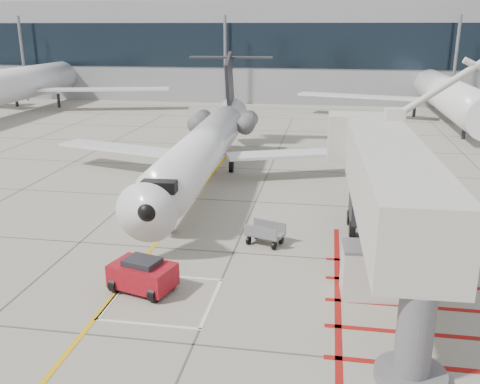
# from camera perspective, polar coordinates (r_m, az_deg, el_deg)

# --- Properties ---
(ground_plane) EXTENTS (260.00, 260.00, 0.00)m
(ground_plane) POSITION_cam_1_polar(r_m,az_deg,el_deg) (22.78, -2.51, -10.49)
(ground_plane) COLOR #9D9987
(ground_plane) RESTS_ON ground
(regional_jet) EXTENTS (25.95, 32.17, 8.20)m
(regional_jet) POSITION_cam_1_polar(r_m,az_deg,el_deg) (34.76, -4.71, 6.44)
(regional_jet) COLOR white
(regional_jet) RESTS_ON ground_plane
(jet_bridge) EXTENTS (9.82, 19.70, 7.77)m
(jet_bridge) POSITION_cam_1_polar(r_m,az_deg,el_deg) (22.79, 15.84, -0.56)
(jet_bridge) COLOR beige
(jet_bridge) RESTS_ON ground_plane
(pushback_tug) EXTENTS (2.93, 2.26, 1.51)m
(pushback_tug) POSITION_cam_1_polar(r_m,az_deg,el_deg) (22.83, -10.33, -8.59)
(pushback_tug) COLOR maroon
(pushback_tug) RESTS_ON ground_plane
(baggage_cart) EXTENTS (2.09, 1.68, 1.14)m
(baggage_cart) POSITION_cam_1_polar(r_m,az_deg,el_deg) (27.12, 2.69, -4.45)
(baggage_cart) COLOR slate
(baggage_cart) RESTS_ON ground_plane
(ground_power_unit) EXTENTS (2.83, 1.75, 2.17)m
(ground_power_unit) POSITION_cam_1_polar(r_m,az_deg,el_deg) (22.66, 14.29, -8.15)
(ground_power_unit) COLOR beige
(ground_power_unit) RESTS_ON ground_plane
(cone_nose) EXTENTS (0.33, 0.33, 0.45)m
(cone_nose) POSITION_cam_1_polar(r_m,az_deg,el_deg) (30.98, -10.21, -2.57)
(cone_nose) COLOR #F14E0C
(cone_nose) RESTS_ON ground_plane
(cone_side) EXTENTS (0.35, 0.35, 0.49)m
(cone_side) POSITION_cam_1_polar(r_m,az_deg,el_deg) (28.56, 4.20, -4.04)
(cone_side) COLOR #DC4E0B
(cone_side) RESTS_ON ground_plane
(terminal_building) EXTENTS (180.00, 28.00, 14.00)m
(terminal_building) POSITION_cam_1_polar(r_m,az_deg,el_deg) (89.95, 13.50, 14.55)
(terminal_building) COLOR gray
(terminal_building) RESTS_ON ground_plane
(terminal_glass_band) EXTENTS (180.00, 0.10, 6.00)m
(terminal_glass_band) POSITION_cam_1_polar(r_m,az_deg,el_deg) (75.91, 14.23, 14.83)
(terminal_glass_band) COLOR black
(terminal_glass_band) RESTS_ON ground_plane
(bg_aircraft_b) EXTENTS (37.25, 41.39, 12.42)m
(bg_aircraft_b) POSITION_cam_1_polar(r_m,az_deg,el_deg) (76.66, -21.99, 12.80)
(bg_aircraft_b) COLOR silver
(bg_aircraft_b) RESTS_ON ground_plane
(bg_aircraft_c) EXTENTS (33.93, 37.69, 11.31)m
(bg_aircraft_c) POSITION_cam_1_polar(r_m,az_deg,el_deg) (67.18, 21.15, 11.95)
(bg_aircraft_c) COLOR silver
(bg_aircraft_c) RESTS_ON ground_plane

